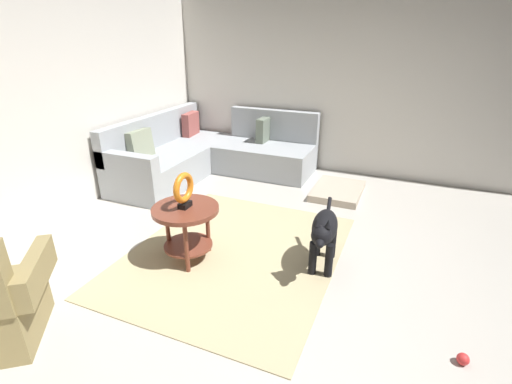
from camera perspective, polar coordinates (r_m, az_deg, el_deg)
The scene contains 10 objects.
ground_plane at distance 3.38m, azimuth 6.57°, elevation -13.82°, with size 6.00×6.00×0.10m, color #B7B2A8.
wall_back at distance 4.53m, azimuth -31.74°, elevation 11.91°, with size 6.00×0.12×2.70m, color silver.
wall_right at distance 5.63m, azimuth 16.39°, elevation 15.98°, with size 0.12×6.00×2.70m, color silver.
area_rug at distance 3.68m, azimuth -3.31°, elevation -9.31°, with size 2.30×1.90×0.01m, color tan.
sectional_couch at distance 5.61m, azimuth -7.18°, elevation 5.59°, with size 2.20×2.25×0.88m.
side_table at distance 3.45m, azimuth -10.57°, elevation -4.14°, with size 0.60×0.60×0.54m.
torus_sculpture at distance 3.33m, azimuth -10.94°, elevation 0.37°, with size 0.28×0.08×0.33m.
dog_bed_mat at distance 5.04m, azimuth 12.34°, elevation 0.16°, with size 0.80×0.60×0.09m, color #B2A38E.
dog at distance 3.33m, azimuth 10.31°, elevation -5.94°, with size 0.85×0.28×0.63m.
dog_toy_ball at distance 2.96m, azimuth 28.97°, elevation -21.35°, with size 0.08×0.08×0.08m, color red.
Camera 1 is at (-2.61, -0.70, 1.99)m, focal length 26.29 mm.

